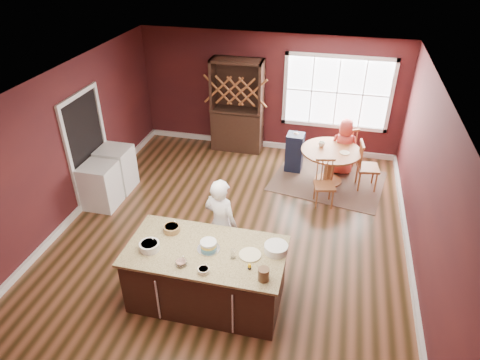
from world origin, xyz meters
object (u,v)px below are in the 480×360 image
Objects in this scene: chair_north at (345,146)px; seated_woman at (344,147)px; baker at (221,224)px; chair_east at (368,166)px; layer_cake at (208,245)px; high_chair at (295,151)px; toddler at (297,136)px; kitchen_island at (207,276)px; chair_south at (325,184)px; hutch at (237,106)px; dining_table at (330,159)px; dryer at (116,169)px; washer at (101,186)px.

chair_north is 0.35m from seated_woman.
baker reaches higher than chair_east.
layer_cake is 4.12m from high_chair.
toddler is (-1.03, -0.43, 0.33)m from chair_north.
kitchen_island is at bearing -144.93° from layer_cake.
hutch reaches higher than chair_south.
chair_north is at bearing 22.76° from toddler.
chair_north reaches higher than high_chair.
chair_north is at bearing 70.22° from dining_table.
layer_cake is at bearing -111.76° from dining_table.
chair_north is (0.33, 1.65, 0.02)m from chair_south.
layer_cake is at bearing 38.64° from chair_north.
hutch is at bearing 154.75° from dining_table.
dryer is at bearing 172.91° from chair_south.
chair_east is 1.59m from toddler.
seated_woman is (1.75, 3.39, -0.16)m from baker.
washer is at bearing 145.76° from kitchen_island.
toddler is 0.29× the size of dryer.
chair_south is 3.57× the size of toddler.
chair_east reaches higher than dining_table.
hutch is at bearing -36.04° from chair_north.
baker reaches higher than chair_north.
dining_table is 1.38× the size of high_chair.
seated_woman is 1.42× the size of washer.
chair_east is at bearing -4.19° from dining_table.
hutch reaches higher than seated_woman.
high_chair is at bearing 108.60° from chair_south.
layer_cake is at bearing -129.18° from chair_south.
baker is 4.13m from chair_north.
toddler is at bearing 25.03° from dryer.
high_chair is at bearing -84.42° from baker.
chair_south is at bearing 63.16° from layer_cake.
dining_table is at bearing -25.02° from toddler.
kitchen_island is 1.78× the size of dining_table.
chair_north is (1.79, 3.71, -0.30)m from baker.
high_chair is (-1.06, -0.44, -0.04)m from chair_north.
seated_woman is 4.74m from dryer.
dryer is at bearing 90.00° from washer.
layer_cake is 0.31× the size of chair_east.
washer is at bearing 102.46° from chair_east.
toddler is at bearing 33.18° from washer.
dining_table is 0.78× the size of baker.
toddler is 3.80m from dryer.
dining_table is at bearing 77.88° from chair_east.
baker is 6.03× the size of toddler.
dining_table is at bearing -21.41° from high_chair.
chair_south reaches higher than kitchen_island.
chair_north is 0.78× the size of seated_woman.
hutch is (-2.99, 1.11, 0.56)m from chair_east.
chair_east is 1.11× the size of chair_south.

